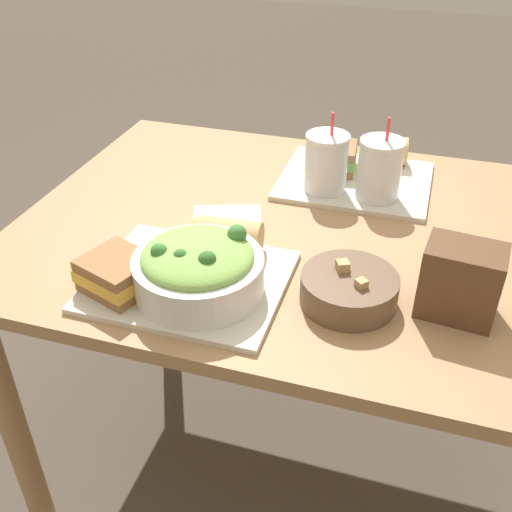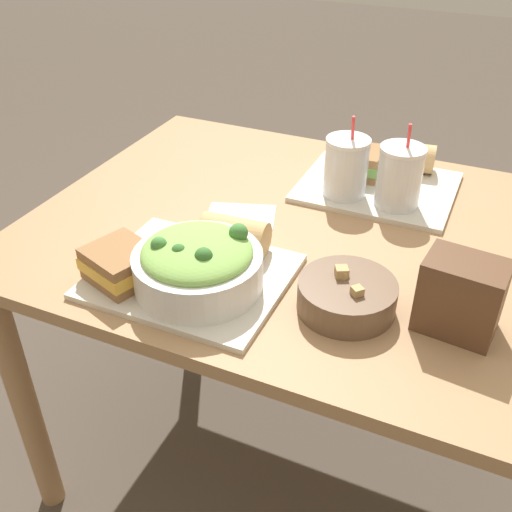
# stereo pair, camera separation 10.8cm
# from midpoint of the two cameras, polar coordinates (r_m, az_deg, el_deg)

# --- Properties ---
(ground_plane) EXTENTS (12.00, 12.00, 0.00)m
(ground_plane) POSITION_cam_midpoint_polar(r_m,az_deg,el_deg) (1.82, 7.14, -18.60)
(ground_plane) COLOR #4C4238
(dining_table) EXTENTS (1.30, 0.92, 0.76)m
(dining_table) POSITION_cam_midpoint_polar(r_m,az_deg,el_deg) (1.36, 9.08, -1.46)
(dining_table) COLOR #A37A51
(dining_table) RESTS_ON ground_plane
(tray_near) EXTENTS (0.36, 0.30, 0.01)m
(tray_near) POSITION_cam_midpoint_polar(r_m,az_deg,el_deg) (1.14, -3.52, -2.04)
(tray_near) COLOR beige
(tray_near) RESTS_ON dining_table
(tray_far) EXTENTS (0.36, 0.30, 0.01)m
(tray_far) POSITION_cam_midpoint_polar(r_m,az_deg,el_deg) (1.50, 13.55, 6.37)
(tray_far) COLOR beige
(tray_far) RESTS_ON dining_table
(salad_bowl) EXTENTS (0.24, 0.24, 0.11)m
(salad_bowl) POSITION_cam_midpoint_polar(r_m,az_deg,el_deg) (1.08, -2.71, -0.82)
(salad_bowl) COLOR white
(salad_bowl) RESTS_ON tray_near
(soup_bowl) EXTENTS (0.18, 0.18, 0.08)m
(soup_bowl) POSITION_cam_midpoint_polar(r_m,az_deg,el_deg) (1.08, 11.52, -3.76)
(soup_bowl) COLOR brown
(soup_bowl) RESTS_ON dining_table
(sandwich_near) EXTENTS (0.15, 0.15, 0.06)m
(sandwich_near) POSITION_cam_midpoint_polar(r_m,az_deg,el_deg) (1.13, -10.09, -0.84)
(sandwich_near) COLOR olive
(sandwich_near) RESTS_ON tray_near
(baguette_near) EXTENTS (0.14, 0.08, 0.07)m
(baguette_near) POSITION_cam_midpoint_polar(r_m,az_deg,el_deg) (1.19, 0.64, 1.97)
(baguette_near) COLOR tan
(baguette_near) RESTS_ON tray_near
(sandwich_far) EXTENTS (0.13, 0.12, 0.06)m
(sandwich_far) POSITION_cam_midpoint_polar(r_m,az_deg,el_deg) (1.52, 11.66, 8.73)
(sandwich_far) COLOR olive
(sandwich_far) RESTS_ON tray_far
(baguette_far) EXTENTS (0.11, 0.08, 0.07)m
(baguette_far) POSITION_cam_midpoint_polar(r_m,az_deg,el_deg) (1.57, 16.84, 8.90)
(baguette_far) COLOR tan
(baguette_far) RESTS_ON tray_far
(drink_cup_dark) EXTENTS (0.10, 0.10, 0.19)m
(drink_cup_dark) POSITION_cam_midpoint_polar(r_m,az_deg,el_deg) (1.41, 10.78, 8.11)
(drink_cup_dark) COLOR silver
(drink_cup_dark) RESTS_ON tray_far
(drink_cup_red) EXTENTS (0.10, 0.10, 0.20)m
(drink_cup_red) POSITION_cam_midpoint_polar(r_m,az_deg,el_deg) (1.39, 15.69, 7.09)
(drink_cup_red) COLOR silver
(drink_cup_red) RESTS_ON tray_far
(chip_bag) EXTENTS (0.14, 0.11, 0.14)m
(chip_bag) POSITION_cam_midpoint_polar(r_m,az_deg,el_deg) (1.07, 21.72, -3.67)
(chip_bag) COLOR brown
(chip_bag) RESTS_ON dining_table
(napkin_folded) EXTENTS (0.18, 0.15, 0.00)m
(napkin_folded) POSITION_cam_midpoint_polar(r_m,az_deg,el_deg) (1.34, 0.88, 3.78)
(napkin_folded) COLOR white
(napkin_folded) RESTS_ON dining_table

